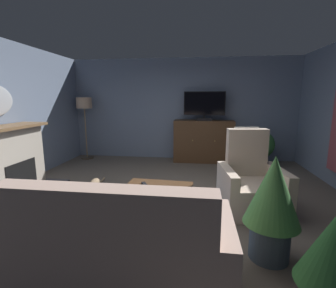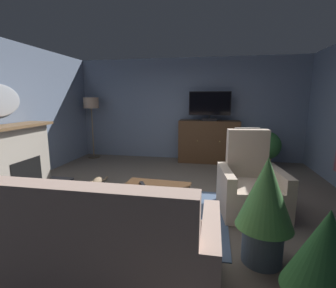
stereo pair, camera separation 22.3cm
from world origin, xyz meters
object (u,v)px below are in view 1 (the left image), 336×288
(armchair_by_fireplace, at_px, (251,186))
(floor_lamp, at_px, (84,108))
(tv_remote, at_px, (145,184))
(cat, at_px, (94,183))
(tv_cabinet, at_px, (203,142))
(potted_plant_small_fern_corner, at_px, (260,145))
(potted_plant_leafy_by_curtain, at_px, (272,202))
(fireplace, at_px, (11,162))
(sofa_floral, at_px, (117,251))
(coffee_table, at_px, (158,190))
(television, at_px, (204,105))

(armchair_by_fireplace, bearing_deg, floor_lamp, 145.23)
(tv_remote, height_order, cat, tv_remote)
(tv_cabinet, bearing_deg, armchair_by_fireplace, -76.21)
(potted_plant_small_fern_corner, height_order, potted_plant_leafy_by_curtain, potted_plant_leafy_by_curtain)
(fireplace, bearing_deg, armchair_by_fireplace, -1.12)
(fireplace, bearing_deg, floor_lamp, 87.73)
(fireplace, distance_m, sofa_floral, 3.14)
(coffee_table, height_order, sofa_floral, sofa_floral)
(coffee_table, xyz_separation_m, potted_plant_small_fern_corner, (2.02, 2.80, 0.16))
(tv_cabinet, xyz_separation_m, potted_plant_small_fern_corner, (1.35, -0.36, 0.01))
(tv_cabinet, distance_m, potted_plant_leafy_by_curtain, 4.02)
(television, height_order, potted_plant_small_fern_corner, television)
(potted_plant_small_fern_corner, height_order, floor_lamp, floor_lamp)
(coffee_table, bearing_deg, tv_cabinet, 77.98)
(potted_plant_leafy_by_curtain, xyz_separation_m, floor_lamp, (-3.86, 3.91, 0.76))
(potted_plant_small_fern_corner, bearing_deg, floor_lamp, 176.32)
(tv_cabinet, bearing_deg, fireplace, -141.00)
(coffee_table, distance_m, tv_remote, 0.22)
(television, relative_size, armchair_by_fireplace, 0.86)
(coffee_table, bearing_deg, armchair_by_fireplace, 16.00)
(fireplace, xyz_separation_m, coffee_table, (2.65, -0.47, -0.20))
(potted_plant_small_fern_corner, bearing_deg, coffee_table, -125.88)
(potted_plant_leafy_by_curtain, distance_m, floor_lamp, 5.54)
(sofa_floral, height_order, cat, sofa_floral)
(sofa_floral, distance_m, cat, 2.63)
(tv_cabinet, height_order, potted_plant_leafy_by_curtain, potted_plant_leafy_by_curtain)
(coffee_table, xyz_separation_m, potted_plant_leafy_by_curtain, (1.31, -0.82, 0.25))
(fireplace, height_order, armchair_by_fireplace, armchair_by_fireplace)
(armchair_by_fireplace, height_order, cat, armchair_by_fireplace)
(coffee_table, relative_size, floor_lamp, 0.58)
(potted_plant_small_fern_corner, xyz_separation_m, potted_plant_leafy_by_curtain, (-0.71, -3.61, 0.09))
(television, relative_size, floor_lamp, 0.62)
(tv_remote, bearing_deg, coffee_table, 50.35)
(coffee_table, bearing_deg, floor_lamp, 129.45)
(fireplace, relative_size, potted_plant_leafy_by_curtain, 1.33)
(cat, bearing_deg, tv_remote, -36.70)
(fireplace, bearing_deg, coffee_table, -9.96)
(cat, height_order, floor_lamp, floor_lamp)
(fireplace, xyz_separation_m, sofa_floral, (2.52, -1.86, -0.23))
(tv_remote, distance_m, potted_plant_small_fern_corner, 3.55)
(tv_cabinet, height_order, armchair_by_fireplace, armchair_by_fireplace)
(tv_remote, height_order, armchair_by_fireplace, armchair_by_fireplace)
(coffee_table, relative_size, tv_remote, 5.76)
(television, bearing_deg, floor_lamp, -179.84)
(potted_plant_small_fern_corner, relative_size, floor_lamp, 0.53)
(armchair_by_fireplace, bearing_deg, potted_plant_leafy_by_curtain, -91.82)
(fireplace, distance_m, coffee_table, 2.70)
(television, xyz_separation_m, potted_plant_leafy_by_curtain, (0.64, -3.92, -0.86))
(tv_cabinet, bearing_deg, floor_lamp, -178.89)
(coffee_table, relative_size, cat, 1.48)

